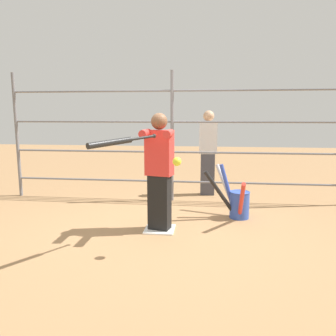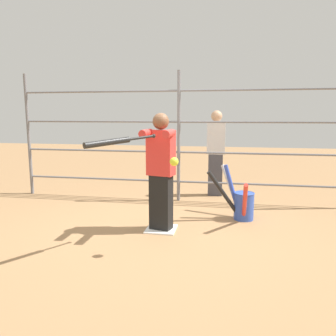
{
  "view_description": "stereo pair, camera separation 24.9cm",
  "coord_description": "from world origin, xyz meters",
  "px_view_note": "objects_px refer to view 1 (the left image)",
  "views": [
    {
      "loc": [
        -0.62,
        4.25,
        1.56
      ],
      "look_at": [
        -0.15,
        0.31,
        0.91
      ],
      "focal_mm": 35.0,
      "sensor_mm": 36.0,
      "label": 1
    },
    {
      "loc": [
        -0.86,
        4.21,
        1.56
      ],
      "look_at": [
        -0.15,
        0.31,
        0.91
      ],
      "focal_mm": 35.0,
      "sensor_mm": 36.0,
      "label": 2
    }
  ],
  "objects_px": {
    "batter": "(159,169)",
    "softball_in_flight": "(177,162)",
    "bystander_behind_fence": "(208,152)",
    "baseball_bat_swinging": "(116,142)",
    "bat_bucket": "(237,202)"
  },
  "relations": [
    {
      "from": "baseball_bat_swinging",
      "to": "bystander_behind_fence",
      "type": "xyz_separation_m",
      "value": [
        -0.98,
        -2.99,
        -0.42
      ]
    },
    {
      "from": "bat_bucket",
      "to": "bystander_behind_fence",
      "type": "bearing_deg",
      "value": -73.0
    },
    {
      "from": "bystander_behind_fence",
      "to": "batter",
      "type": "bearing_deg",
      "value": 73.05
    },
    {
      "from": "baseball_bat_swinging",
      "to": "softball_in_flight",
      "type": "height_order",
      "value": "baseball_bat_swinging"
    },
    {
      "from": "bystander_behind_fence",
      "to": "baseball_bat_swinging",
      "type": "bearing_deg",
      "value": 71.83
    },
    {
      "from": "bat_bucket",
      "to": "bystander_behind_fence",
      "type": "height_order",
      "value": "bystander_behind_fence"
    },
    {
      "from": "batter",
      "to": "softball_in_flight",
      "type": "xyz_separation_m",
      "value": [
        -0.3,
        0.76,
        0.21
      ]
    },
    {
      "from": "batter",
      "to": "baseball_bat_swinging",
      "type": "bearing_deg",
      "value": 68.89
    },
    {
      "from": "baseball_bat_swinging",
      "to": "softball_in_flight",
      "type": "bearing_deg",
      "value": -170.84
    },
    {
      "from": "baseball_bat_swinging",
      "to": "bystander_behind_fence",
      "type": "bearing_deg",
      "value": -108.17
    },
    {
      "from": "softball_in_flight",
      "to": "bystander_behind_fence",
      "type": "bearing_deg",
      "value": -96.8
    },
    {
      "from": "bat_bucket",
      "to": "bystander_behind_fence",
      "type": "distance_m",
      "value": 1.63
    },
    {
      "from": "baseball_bat_swinging",
      "to": "bat_bucket",
      "type": "xyz_separation_m",
      "value": [
        -1.43,
        -1.54,
        -1.02
      ]
    },
    {
      "from": "batter",
      "to": "bat_bucket",
      "type": "height_order",
      "value": "batter"
    },
    {
      "from": "softball_in_flight",
      "to": "bystander_behind_fence",
      "type": "height_order",
      "value": "bystander_behind_fence"
    }
  ]
}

